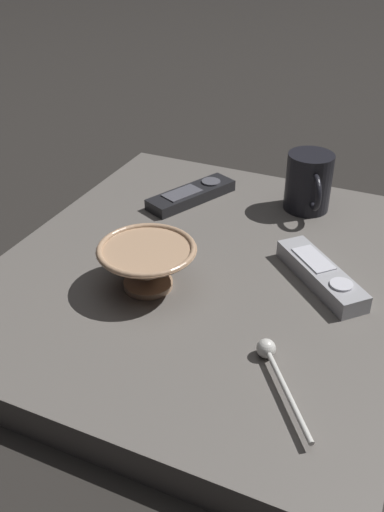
# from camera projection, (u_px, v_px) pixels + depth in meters

# --- Properties ---
(ground_plane) EXTENTS (6.00, 6.00, 0.00)m
(ground_plane) POSITION_uv_depth(u_px,v_px,m) (208.00, 290.00, 0.83)
(ground_plane) COLOR black
(table) EXTENTS (0.57, 0.65, 0.04)m
(table) POSITION_uv_depth(u_px,v_px,m) (208.00, 277.00, 0.82)
(table) COLOR #5B5651
(table) RESTS_ON ground
(cereal_bowl) EXTENTS (0.13, 0.13, 0.06)m
(cereal_bowl) POSITION_uv_depth(u_px,v_px,m) (147.00, 264.00, 0.74)
(cereal_bowl) COLOR tan
(cereal_bowl) RESTS_ON table
(coffee_mug) EXTENTS (0.07, 0.10, 0.10)m
(coffee_mug) POSITION_uv_depth(u_px,v_px,m) (309.00, 182.00, 0.92)
(coffee_mug) COLOR black
(coffee_mug) RESTS_ON table
(teaspoon) EXTENTS (0.09, 0.12, 0.02)m
(teaspoon) POSITION_uv_depth(u_px,v_px,m) (272.00, 361.00, 0.63)
(teaspoon) COLOR silver
(teaspoon) RESTS_ON table
(tv_remote_near) EXTENTS (0.11, 0.17, 0.02)m
(tv_remote_near) POSITION_uv_depth(u_px,v_px,m) (192.00, 195.00, 0.97)
(tv_remote_near) COLOR black
(tv_remote_near) RESTS_ON table
(tv_remote_far) EXTENTS (0.15, 0.14, 0.03)m
(tv_remote_far) POSITION_uv_depth(u_px,v_px,m) (321.00, 274.00, 0.76)
(tv_remote_far) COLOR #9E9EA3
(tv_remote_far) RESTS_ON table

